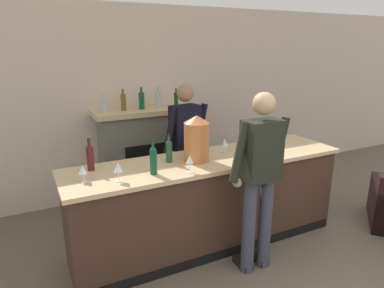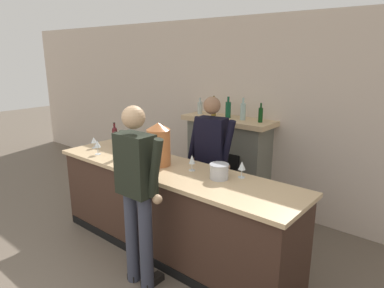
{
  "view_description": "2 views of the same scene",
  "coord_description": "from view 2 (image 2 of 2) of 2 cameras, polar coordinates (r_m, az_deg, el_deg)",
  "views": [
    {
      "loc": [
        -1.88,
        -1.09,
        2.2
      ],
      "look_at": [
        -0.28,
        2.11,
        1.16
      ],
      "focal_mm": 32.0,
      "sensor_mm": 36.0,
      "label": 1
    },
    {
      "loc": [
        2.35,
        -0.62,
        2.25
      ],
      "look_at": [
        0.05,
        2.12,
        1.29
      ],
      "focal_mm": 32.0,
      "sensor_mm": 36.0,
      "label": 2
    }
  ],
  "objects": [
    {
      "name": "wine_bottle_riesling_slim",
      "position": [
        4.14,
        -12.5,
        -0.52
      ],
      "size": [
        0.07,
        0.07,
        0.34
      ],
      "color": "#0E452E",
      "rests_on": "bar_counter"
    },
    {
      "name": "wine_glass_near_bucket",
      "position": [
        3.83,
        -10.81,
        -2.03
      ],
      "size": [
        0.07,
        0.07,
        0.17
      ],
      "color": "silver",
      "rests_on": "bar_counter"
    },
    {
      "name": "wine_glass_front_left",
      "position": [
        4.71,
        -16.06,
        0.58
      ],
      "size": [
        0.08,
        0.08,
        0.15
      ],
      "color": "silver",
      "rests_on": "bar_counter"
    },
    {
      "name": "bar_counter",
      "position": [
        3.98,
        -3.72,
        -10.9
      ],
      "size": [
        3.11,
        0.78,
        1.02
      ],
      "color": "#3E281E",
      "rests_on": "ground_plane"
    },
    {
      "name": "wall_back_panel",
      "position": [
        5.02,
        11.45,
        4.68
      ],
      "size": [
        12.0,
        0.07,
        2.75
      ],
      "color": "beige",
      "rests_on": "ground_plane"
    },
    {
      "name": "potted_plant_corner",
      "position": [
        6.63,
        -12.55,
        -2.47
      ],
      "size": [
        0.44,
        0.44,
        0.74
      ],
      "color": "#926248",
      "rests_on": "ground_plane"
    },
    {
      "name": "ice_bucket_steel",
      "position": [
        3.45,
        4.55,
        -4.57
      ],
      "size": [
        0.2,
        0.2,
        0.16
      ],
      "color": "silver",
      "rests_on": "bar_counter"
    },
    {
      "name": "person_bartender",
      "position": [
        4.29,
        3.19,
        -2.47
      ],
      "size": [
        0.65,
        0.35,
        1.74
      ],
      "color": "#271B2B",
      "rests_on": "ground_plane"
    },
    {
      "name": "fireplace_stone",
      "position": [
        5.16,
        5.97,
        -2.78
      ],
      "size": [
        1.38,
        0.52,
        1.64
      ],
      "color": "slate",
      "rests_on": "ground_plane"
    },
    {
      "name": "wine_bottle_port_short",
      "position": [
        4.11,
        -7.4,
        -0.66
      ],
      "size": [
        0.07,
        0.07,
        0.3
      ],
      "color": "#21462C",
      "rests_on": "bar_counter"
    },
    {
      "name": "person_customer",
      "position": [
        3.26,
        -9.15,
        -7.67
      ],
      "size": [
        0.66,
        0.3,
        1.8
      ],
      "color": "#373B4B",
      "rests_on": "ground_plane"
    },
    {
      "name": "wine_glass_front_right",
      "position": [
        3.49,
        8.31,
        -3.69
      ],
      "size": [
        0.08,
        0.08,
        0.17
      ],
      "color": "silver",
      "rests_on": "bar_counter"
    },
    {
      "name": "wine_glass_back_row",
      "position": [
        4.4,
        -15.5,
        -0.07
      ],
      "size": [
        0.08,
        0.08,
        0.18
      ],
      "color": "silver",
      "rests_on": "bar_counter"
    },
    {
      "name": "wine_bottle_burgundy_dark",
      "position": [
        4.76,
        -12.73,
        1.41
      ],
      "size": [
        0.07,
        0.07,
        0.32
      ],
      "color": "#4F171C",
      "rests_on": "bar_counter"
    },
    {
      "name": "copper_dispenser",
      "position": [
        3.82,
        -5.57,
        -0.0
      ],
      "size": [
        0.27,
        0.3,
        0.49
      ],
      "color": "#C06D3B",
      "rests_on": "bar_counter"
    },
    {
      "name": "wine_glass_mid_counter",
      "position": [
        3.66,
        -0.01,
        -2.68
      ],
      "size": [
        0.07,
        0.07,
        0.17
      ],
      "color": "silver",
      "rests_on": "bar_counter"
    }
  ]
}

